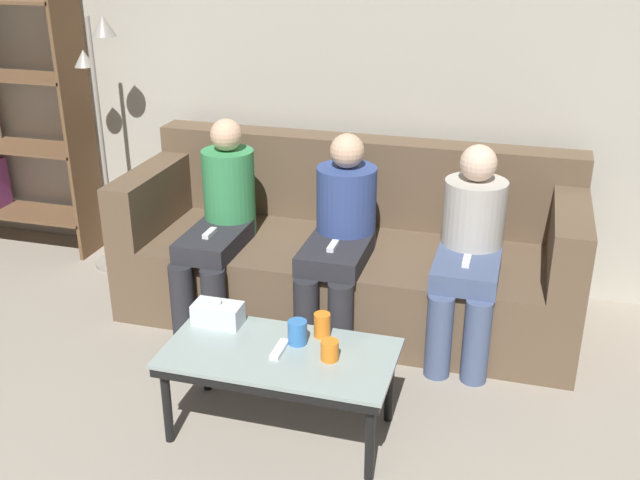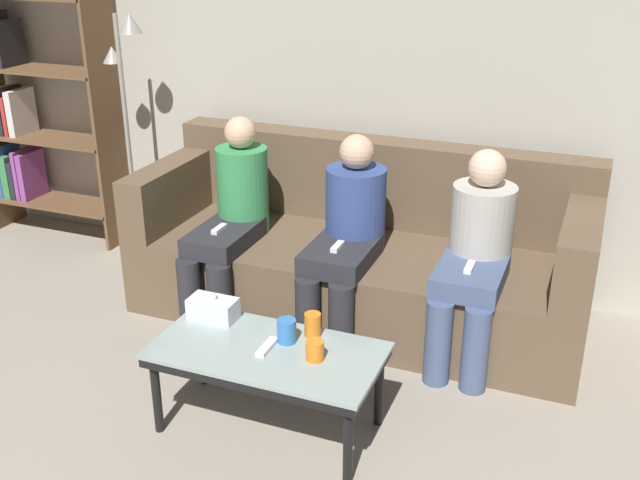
% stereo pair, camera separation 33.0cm
% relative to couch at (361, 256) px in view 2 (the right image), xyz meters
% --- Properties ---
extents(wall_back, '(12.00, 0.06, 2.60)m').
position_rel_couch_xyz_m(wall_back, '(0.00, 0.53, 0.96)').
color(wall_back, '#B7B2A3').
rests_on(wall_back, ground_plane).
extents(couch, '(2.48, 0.93, 0.93)m').
position_rel_couch_xyz_m(couch, '(0.00, 0.00, 0.00)').
color(couch, brown).
rests_on(couch, ground_plane).
extents(coffee_table, '(0.98, 0.51, 0.40)m').
position_rel_couch_xyz_m(coffee_table, '(-0.02, -1.19, 0.02)').
color(coffee_table, '#8C9E99').
rests_on(coffee_table, ground_plane).
extents(cup_near_left, '(0.07, 0.07, 0.11)m').
position_rel_couch_xyz_m(cup_near_left, '(0.12, -1.02, 0.12)').
color(cup_near_left, orange).
rests_on(cup_near_left, coffee_table).
extents(cup_near_right, '(0.08, 0.08, 0.09)m').
position_rel_couch_xyz_m(cup_near_right, '(0.20, -1.20, 0.11)').
color(cup_near_right, orange).
rests_on(cup_near_right, coffee_table).
extents(cup_far_center, '(0.08, 0.08, 0.11)m').
position_rel_couch_xyz_m(cup_far_center, '(0.04, -1.11, 0.12)').
color(cup_far_center, '#3372BF').
rests_on(cup_far_center, coffee_table).
extents(tissue_box, '(0.22, 0.12, 0.13)m').
position_rel_couch_xyz_m(tissue_box, '(-0.36, -1.05, 0.12)').
color(tissue_box, silver).
rests_on(tissue_box, coffee_table).
extents(game_remote, '(0.04, 0.15, 0.02)m').
position_rel_couch_xyz_m(game_remote, '(-0.02, -1.19, 0.08)').
color(game_remote, white).
rests_on(game_remote, coffee_table).
extents(bookshelf, '(1.01, 0.32, 1.87)m').
position_rel_couch_xyz_m(bookshelf, '(-2.51, 0.30, 0.57)').
color(bookshelf, brown).
rests_on(bookshelf, ground_plane).
extents(standing_lamp, '(0.31, 0.26, 1.59)m').
position_rel_couch_xyz_m(standing_lamp, '(-1.60, 0.16, 0.64)').
color(standing_lamp, gray).
rests_on(standing_lamp, ground_plane).
extents(seated_person_left_end, '(0.31, 0.69, 1.10)m').
position_rel_couch_xyz_m(seated_person_left_end, '(-0.67, -0.26, 0.24)').
color(seated_person_left_end, '#28282D').
rests_on(seated_person_left_end, ground_plane).
extents(seated_person_mid_left, '(0.32, 0.68, 1.07)m').
position_rel_couch_xyz_m(seated_person_mid_left, '(0.00, -0.24, 0.24)').
color(seated_person_mid_left, '#28282D').
rests_on(seated_person_mid_left, ground_plane).
extents(seated_person_mid_right, '(0.32, 0.67, 1.06)m').
position_rel_couch_xyz_m(seated_person_mid_right, '(0.67, -0.24, 0.24)').
color(seated_person_mid_right, '#47567A').
rests_on(seated_person_mid_right, ground_plane).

